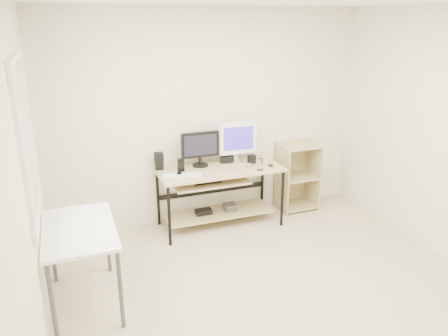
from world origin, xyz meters
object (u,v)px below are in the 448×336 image
white_imac (238,139)px  desk (218,185)px  side_table (80,236)px  black_monitor (200,147)px  shelf_unit (296,176)px  audio_controller (181,165)px

white_imac → desk: bearing=-153.5°
side_table → black_monitor: bearing=39.5°
side_table → shelf_unit: size_ratio=1.11×
desk → audio_controller: bearing=173.2°
shelf_unit → black_monitor: bearing=179.8°
shelf_unit → black_monitor: (-1.34, 0.00, 0.54)m
desk → black_monitor: black_monitor is taller
side_table → white_imac: size_ratio=1.95×
desk → black_monitor: bearing=135.4°
side_table → shelf_unit: bearing=23.3°
shelf_unit → side_table: bearing=-156.7°
desk → side_table: (-1.65, -1.06, 0.13)m
shelf_unit → black_monitor: size_ratio=1.94×
desk → white_imac: (0.32, 0.15, 0.51)m
black_monitor → white_imac: size_ratio=0.90×
desk → shelf_unit: bearing=7.8°
side_table → audio_controller: audio_controller is taller
audio_controller → white_imac: bearing=11.9°
shelf_unit → audio_controller: audio_controller is taller
shelf_unit → audio_controller: 1.66m
shelf_unit → white_imac: (-0.86, -0.01, 0.59)m
shelf_unit → audio_controller: size_ratio=5.70×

